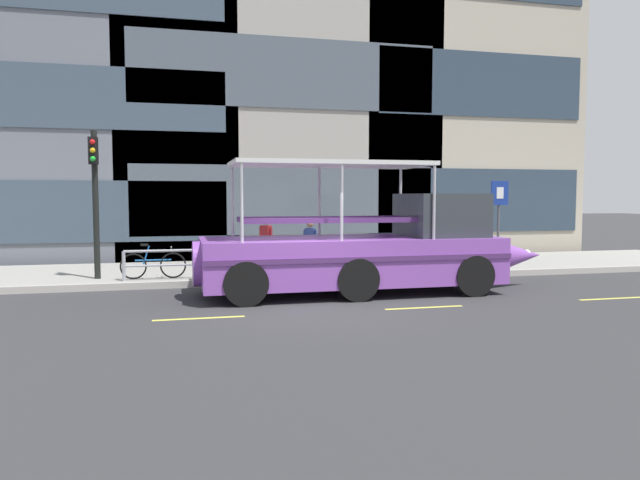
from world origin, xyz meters
TOP-DOWN VIEW (x-y plane):
  - ground_plane at (0.00, 0.00)m, footprint 120.00×120.00m
  - sidewalk at (0.00, 5.60)m, footprint 32.00×4.80m
  - curb_edge at (0.00, 3.11)m, footprint 32.00×0.18m
  - lane_centreline at (-0.00, -1.04)m, footprint 25.80×0.12m
  - office_tower_right at (8.93, 12.70)m, footprint 9.35×8.69m
  - curb_guardrail at (1.31, 3.45)m, footprint 11.04×0.09m
  - traffic_light_pole at (-4.91, 4.05)m, footprint 0.24×0.46m
  - parking_sign at (7.22, 4.13)m, footprint 0.60×0.12m
  - leaned_bicycle at (-3.43, 3.72)m, footprint 1.74×0.46m
  - duck_tour_boat at (1.94, 1.18)m, footprint 9.18×2.53m
  - pedestrian_near_bow at (4.47, 4.80)m, footprint 0.43×0.21m
  - pedestrian_mid_left at (1.13, 4.59)m, footprint 0.37×0.30m
  - pedestrian_mid_right at (-0.27, 4.24)m, footprint 0.34×0.37m

SIDE VIEW (x-z plane):
  - ground_plane at x=0.00m, z-range 0.00..0.00m
  - lane_centreline at x=0.00m, z-range 0.00..0.01m
  - sidewalk at x=0.00m, z-range 0.00..0.18m
  - curb_edge at x=0.00m, z-range 0.00..0.18m
  - leaned_bicycle at x=-3.43m, z-range 0.08..1.04m
  - curb_guardrail at x=1.31m, z-range 0.33..1.14m
  - duck_tour_boat at x=1.94m, z-range -0.56..2.69m
  - pedestrian_mid_left at x=1.13m, z-range 0.34..1.84m
  - pedestrian_near_bow at x=4.47m, z-range 0.34..1.85m
  - pedestrian_mid_right at x=-0.27m, z-range 0.35..1.99m
  - parking_sign at x=7.22m, z-range 0.67..3.39m
  - traffic_light_pole at x=-4.91m, z-range 0.61..4.60m
  - office_tower_right at x=8.93m, z-range 0.00..18.06m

